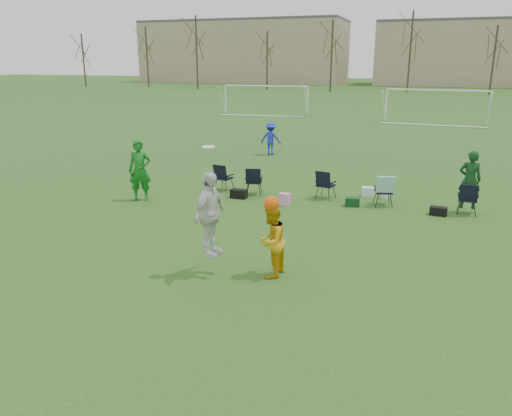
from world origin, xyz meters
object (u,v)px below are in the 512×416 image
at_px(fielder_green_near, 140,170).
at_px(goal_mid, 437,97).
at_px(center_contest, 239,226).
at_px(fielder_blue, 271,138).
at_px(goal_left, 266,92).

xyz_separation_m(fielder_green_near, goal_mid, (9.22, 26.06, 0.91)).
relative_size(center_contest, goal_mid, 0.38).
bearing_deg(fielder_blue, goal_left, -73.50).
xyz_separation_m(fielder_green_near, goal_left, (-4.78, 28.06, 0.91)).
bearing_deg(fielder_green_near, center_contest, -63.18).
bearing_deg(center_contest, fielder_green_near, 138.78).
relative_size(fielder_green_near, goal_mid, 0.27).
height_order(fielder_blue, goal_left, goal_left).
bearing_deg(goal_left, fielder_blue, -76.21).
xyz_separation_m(center_contest, goal_mid, (3.95, 30.68, 0.80)).
height_order(goal_left, goal_mid, same).
xyz_separation_m(center_contest, goal_left, (-10.05, 32.68, 0.80)).
relative_size(fielder_green_near, fielder_blue, 1.27).
relative_size(fielder_blue, center_contest, 0.57).
bearing_deg(fielder_green_near, goal_mid, 48.55).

